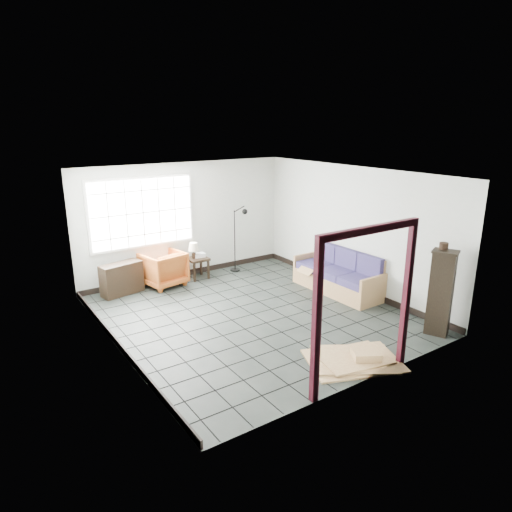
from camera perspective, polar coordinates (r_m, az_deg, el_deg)
ground at (r=8.57m, az=-0.45°, el=-7.31°), size 5.50×5.50×0.00m
room_shell at (r=8.06m, az=-0.59°, el=3.75°), size 5.02×5.52×2.61m
window_panel at (r=9.99m, az=-14.02°, el=5.30°), size 2.32×0.08×1.52m
doorway_trim at (r=6.15m, az=13.65°, el=-3.78°), size 1.80×0.08×2.20m
futon_sofa at (r=9.75m, az=10.42°, el=-2.53°), size 0.79×2.02×0.89m
armchair at (r=10.10m, az=-11.54°, el=-1.36°), size 0.94×0.90×0.83m
side_table at (r=10.43m, az=-7.31°, el=-0.68°), size 0.45×0.45×0.49m
table_lamp at (r=10.31m, az=-7.81°, el=1.06°), size 0.29×0.29×0.36m
projector at (r=10.45m, az=-7.12°, el=0.11°), size 0.27×0.22×0.09m
floor_lamp at (r=10.77m, az=-2.06°, el=2.43°), size 0.42×0.36×1.57m
console_shelf at (r=9.83m, az=-16.45°, el=-2.74°), size 0.90×0.50×0.66m
tall_shelf at (r=8.16m, az=22.10°, el=-4.23°), size 0.44×0.49×1.46m
pot at (r=8.01m, az=22.42°, el=1.18°), size 0.16×0.16×0.11m
open_box at (r=10.07m, az=7.61°, el=-2.69°), size 0.84×0.43×0.47m
cardboard_pile at (r=7.14m, az=12.28°, el=-12.45°), size 1.61×1.39×0.20m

